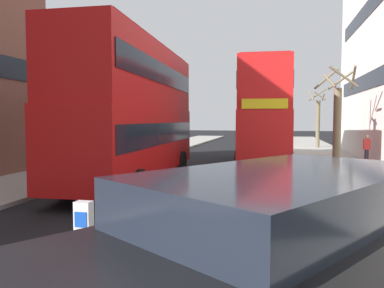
% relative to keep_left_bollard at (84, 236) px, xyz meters
% --- Properties ---
extents(sidewalk_right, '(4.00, 80.00, 0.14)m').
position_rel_keep_left_bollard_xyz_m(sidewalk_right, '(6.50, 11.22, -0.54)').
color(sidewalk_right, '#9E9991').
rests_on(sidewalk_right, ground).
extents(sidewalk_left, '(4.00, 80.00, 0.14)m').
position_rel_keep_left_bollard_xyz_m(sidewalk_left, '(-6.50, 11.22, -0.54)').
color(sidewalk_left, '#9E9991').
rests_on(sidewalk_left, ground).
extents(kerb_line_outer, '(0.10, 56.00, 0.01)m').
position_rel_keep_left_bollard_xyz_m(kerb_line_outer, '(4.40, 9.22, -0.60)').
color(kerb_line_outer, yellow).
rests_on(kerb_line_outer, ground).
extents(kerb_line_inner, '(0.10, 56.00, 0.01)m').
position_rel_keep_left_bollard_xyz_m(kerb_line_inner, '(4.24, 9.22, -0.60)').
color(kerb_line_inner, yellow).
rests_on(kerb_line_inner, ground).
extents(traffic_island, '(1.10, 2.20, 0.10)m').
position_rel_keep_left_bollard_xyz_m(traffic_island, '(0.00, 0.00, -0.56)').
color(traffic_island, '#9E9991').
rests_on(traffic_island, ground).
extents(keep_left_bollard, '(0.36, 0.28, 1.11)m').
position_rel_keep_left_bollard_xyz_m(keep_left_bollard, '(0.00, 0.00, 0.00)').
color(keep_left_bollard, silver).
rests_on(keep_left_bollard, traffic_island).
extents(double_decker_bus_away, '(3.08, 10.88, 5.64)m').
position_rel_keep_left_bollard_xyz_m(double_decker_bus_away, '(-2.45, 8.73, 2.42)').
color(double_decker_bus_away, '#B20F0F').
rests_on(double_decker_bus_away, ground).
extents(double_decker_bus_oncoming, '(3.10, 10.89, 5.64)m').
position_rel_keep_left_bollard_xyz_m(double_decker_bus_oncoming, '(2.46, 16.51, 2.42)').
color(double_decker_bus_oncoming, red).
rests_on(double_decker_bus_oncoming, ground).
extents(taxi_minivan, '(4.21, 5.04, 2.12)m').
position_rel_keep_left_bollard_xyz_m(taxi_minivan, '(3.13, -2.35, 0.46)').
color(taxi_minivan, black).
rests_on(taxi_minivan, ground).
extents(pedestrian_far, '(0.34, 0.22, 1.62)m').
position_rel_keep_left_bollard_xyz_m(pedestrian_far, '(7.96, 16.07, 0.38)').
color(pedestrian_far, '#2D2D38').
rests_on(pedestrian_far, sidewalk_right).
extents(street_tree_mid, '(2.05, 2.08, 5.23)m').
position_rel_keep_left_bollard_xyz_m(street_tree_mid, '(6.25, 14.86, 1.95)').
color(street_tree_mid, '#6B6047').
rests_on(street_tree_mid, sidewalk_right).
extents(street_tree_far, '(1.63, 1.70, 5.27)m').
position_rel_keep_left_bollard_xyz_m(street_tree_far, '(6.80, 29.45, 1.96)').
color(street_tree_far, '#6B6047').
rests_on(street_tree_far, sidewalk_right).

